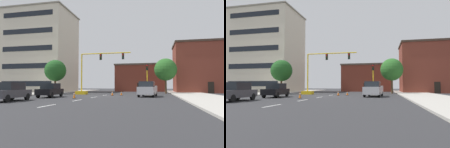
# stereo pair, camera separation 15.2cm
# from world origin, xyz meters

# --- Properties ---
(ground_plane) EXTENTS (160.00, 160.00, 0.00)m
(ground_plane) POSITION_xyz_m (0.00, 0.00, 0.00)
(ground_plane) COLOR #2D2D30
(sidewalk_left) EXTENTS (6.00, 56.00, 0.14)m
(sidewalk_left) POSITION_xyz_m (-13.13, 8.00, 0.07)
(sidewalk_left) COLOR #B2ADA3
(sidewalk_left) RESTS_ON ground_plane
(sidewalk_right) EXTENTS (6.00, 56.00, 0.14)m
(sidewalk_right) POSITION_xyz_m (13.13, 8.00, 0.07)
(sidewalk_right) COLOR #B2ADA3
(sidewalk_right) RESTS_ON ground_plane
(lane_stripe_seg_0) EXTENTS (0.16, 2.40, 0.01)m
(lane_stripe_seg_0) POSITION_xyz_m (0.00, -14.00, 0.00)
(lane_stripe_seg_0) COLOR silver
(lane_stripe_seg_0) RESTS_ON ground_plane
(lane_stripe_seg_1) EXTENTS (0.16, 2.40, 0.01)m
(lane_stripe_seg_1) POSITION_xyz_m (0.00, -8.50, 0.00)
(lane_stripe_seg_1) COLOR silver
(lane_stripe_seg_1) RESTS_ON ground_plane
(lane_stripe_seg_2) EXTENTS (0.16, 2.40, 0.01)m
(lane_stripe_seg_2) POSITION_xyz_m (0.00, -3.00, 0.00)
(lane_stripe_seg_2) COLOR silver
(lane_stripe_seg_2) RESTS_ON ground_plane
(lane_stripe_seg_3) EXTENTS (0.16, 2.40, 0.01)m
(lane_stripe_seg_3) POSITION_xyz_m (0.00, 2.50, 0.00)
(lane_stripe_seg_3) COLOR silver
(lane_stripe_seg_3) RESTS_ON ground_plane
(building_tall_left) EXTENTS (15.03, 11.90, 19.25)m
(building_tall_left) POSITION_xyz_m (-19.54, 16.56, 9.63)
(building_tall_left) COLOR beige
(building_tall_left) RESTS_ON ground_plane
(building_brick_center) EXTENTS (12.81, 9.49, 7.02)m
(building_brick_center) POSITION_xyz_m (3.65, 27.07, 3.52)
(building_brick_center) COLOR brown
(building_brick_center) RESTS_ON ground_plane
(building_row_right) EXTENTS (12.88, 8.54, 10.54)m
(building_row_right) POSITION_xyz_m (17.84, 18.55, 5.28)
(building_row_right) COLOR brown
(building_row_right) RESTS_ON ground_plane
(traffic_signal_gantry) EXTENTS (9.15, 1.20, 6.83)m
(traffic_signal_gantry) POSITION_xyz_m (-3.40, 4.61, 2.25)
(traffic_signal_gantry) COLOR yellow
(traffic_signal_gantry) RESTS_ON ground_plane
(traffic_light_pole_right) EXTENTS (0.32, 0.47, 4.80)m
(traffic_light_pole_right) POSITION_xyz_m (6.23, 4.63, 3.53)
(traffic_light_pole_right) COLOR yellow
(traffic_light_pole_right) RESTS_ON ground_plane
(tree_left_near) EXTENTS (3.81, 3.81, 6.06)m
(tree_left_near) POSITION_xyz_m (-9.90, 5.58, 4.13)
(tree_left_near) COLOR #4C3823
(tree_left_near) RESTS_ON ground_plane
(tree_right_mid) EXTENTS (4.14, 4.14, 6.52)m
(tree_right_mid) POSITION_xyz_m (9.34, 11.35, 4.43)
(tree_right_mid) COLOR #4C3823
(tree_right_mid) RESTS_ON ground_plane
(pickup_truck_silver) EXTENTS (2.48, 5.56, 1.99)m
(pickup_truck_silver) POSITION_xyz_m (6.49, -0.05, 0.97)
(pickup_truck_silver) COLOR #BCBCC1
(pickup_truck_silver) RESTS_ON ground_plane
(sedan_dark_gray_near_left) EXTENTS (2.17, 4.62, 1.74)m
(sedan_dark_gray_near_left) POSITION_xyz_m (-5.77, -10.73, 0.89)
(sedan_dark_gray_near_left) COLOR #3D3D42
(sedan_dark_gray_near_left) RESTS_ON ground_plane
(sedan_black_mid_left) EXTENTS (2.30, 4.67, 1.74)m
(sedan_black_mid_left) POSITION_xyz_m (-5.34, -4.15, 0.89)
(sedan_black_mid_left) COLOR black
(sedan_black_mid_left) RESTS_ON ground_plane
(traffic_cone_roadside_a) EXTENTS (0.36, 0.36, 0.78)m
(traffic_cone_roadside_a) POSITION_xyz_m (-1.52, -5.63, 0.38)
(traffic_cone_roadside_a) COLOR black
(traffic_cone_roadside_a) RESTS_ON ground_plane
(traffic_cone_roadside_b) EXTENTS (0.36, 0.36, 0.68)m
(traffic_cone_roadside_b) POSITION_xyz_m (1.33, 1.65, 0.34)
(traffic_cone_roadside_b) COLOR black
(traffic_cone_roadside_b) RESTS_ON ground_plane
(traffic_cone_roadside_c) EXTENTS (0.36, 0.36, 0.65)m
(traffic_cone_roadside_c) POSITION_xyz_m (2.49, 2.69, 0.32)
(traffic_cone_roadside_c) COLOR black
(traffic_cone_roadside_c) RESTS_ON ground_plane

